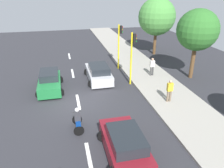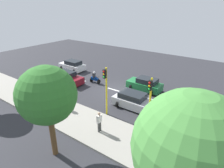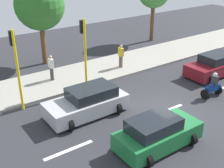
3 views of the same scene
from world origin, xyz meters
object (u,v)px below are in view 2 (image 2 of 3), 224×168
(car_white, at_px, (72,66))
(traffic_light_midblock, at_px, (106,85))
(street_tree_center, at_px, (190,147))
(car_green, at_px, (145,84))
(pedestrian_by_tree, at_px, (99,121))
(car_silver, at_px, (135,101))
(pedestrian_near_signal, at_px, (63,99))
(car_maroon, at_px, (67,78))
(street_tree_north, at_px, (47,95))
(traffic_light_corner, at_px, (150,98))
(motorcycle, at_px, (95,78))

(car_white, height_order, traffic_light_midblock, traffic_light_midblock)
(street_tree_center, bearing_deg, car_white, -122.39)
(car_green, height_order, pedestrian_by_tree, pedestrian_by_tree)
(street_tree_center, bearing_deg, traffic_light_midblock, -124.45)
(car_white, height_order, street_tree_center, street_tree_center)
(car_silver, bearing_deg, street_tree_center, 39.37)
(car_green, distance_m, pedestrian_near_signal, 9.53)
(car_maroon, bearing_deg, car_silver, 87.41)
(street_tree_north, bearing_deg, car_silver, 171.37)
(pedestrian_by_tree, xyz_separation_m, street_tree_center, (3.29, 7.09, 3.49))
(car_silver, xyz_separation_m, traffic_light_midblock, (2.64, -1.45, 2.22))
(car_white, bearing_deg, traffic_light_corner, 66.11)
(car_silver, height_order, traffic_light_midblock, traffic_light_midblock)
(pedestrian_by_tree, bearing_deg, pedestrian_near_signal, -98.86)
(pedestrian_by_tree, height_order, traffic_light_corner, traffic_light_corner)
(car_green, relative_size, street_tree_north, 0.64)
(traffic_light_corner, height_order, street_tree_center, street_tree_center)
(car_maroon, height_order, pedestrian_by_tree, pedestrian_by_tree)
(street_tree_north, bearing_deg, pedestrian_by_tree, 163.77)
(street_tree_north, bearing_deg, street_tree_center, 91.44)
(car_white, xyz_separation_m, traffic_light_midblock, (7.00, 11.71, 2.22))
(motorcycle, xyz_separation_m, traffic_light_corner, (5.15, 9.79, 2.29))
(pedestrian_by_tree, bearing_deg, car_maroon, -119.61)
(car_maroon, bearing_deg, car_green, 113.17)
(pedestrian_by_tree, height_order, traffic_light_midblock, traffic_light_midblock)
(car_white, bearing_deg, motorcycle, 72.90)
(traffic_light_corner, height_order, traffic_light_midblock, same)
(car_green, height_order, street_tree_north, street_tree_north)
(car_maroon, distance_m, pedestrian_near_signal, 6.51)
(car_maroon, bearing_deg, traffic_light_midblock, 69.94)
(pedestrian_by_tree, bearing_deg, traffic_light_midblock, -153.81)
(car_green, bearing_deg, street_tree_center, 32.01)
(pedestrian_by_tree, bearing_deg, street_tree_north, -16.23)
(car_white, distance_m, pedestrian_by_tree, 15.93)
(car_white, relative_size, pedestrian_near_signal, 2.41)
(car_green, relative_size, motorcycle, 2.60)
(car_silver, xyz_separation_m, car_maroon, (-0.45, -9.90, -0.00))
(car_white, distance_m, traffic_light_midblock, 13.82)
(car_silver, relative_size, pedestrian_near_signal, 2.57)
(car_silver, relative_size, street_tree_north, 0.70)
(pedestrian_by_tree, distance_m, street_tree_north, 4.93)
(traffic_light_corner, bearing_deg, car_maroon, -103.82)
(pedestrian_near_signal, height_order, street_tree_north, street_tree_north)
(car_maroon, xyz_separation_m, street_tree_north, (8.96, 8.61, 3.68))
(traffic_light_midblock, height_order, street_tree_north, street_tree_north)
(car_white, height_order, street_tree_north, street_tree_north)
(car_green, xyz_separation_m, motorcycle, (1.73, -6.12, -0.07))
(car_white, bearing_deg, street_tree_center, 57.61)
(car_maroon, relative_size, street_tree_north, 0.65)
(pedestrian_by_tree, height_order, street_tree_center, street_tree_center)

